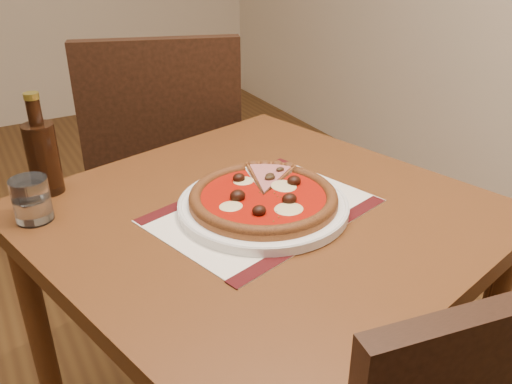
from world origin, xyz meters
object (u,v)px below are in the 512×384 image
at_px(water_glass, 32,200).
at_px(bottle, 43,155).
at_px(pizza, 263,197).
at_px(table, 261,253).
at_px(chair_far, 165,163).
at_px(plate, 263,206).

relative_size(water_glass, bottle, 0.40).
xyz_separation_m(water_glass, bottle, (0.05, 0.11, 0.04)).
bearing_deg(pizza, water_glass, 154.73).
height_order(table, chair_far, chair_far).
relative_size(pizza, water_glass, 3.40).
bearing_deg(plate, chair_far, 84.93).
xyz_separation_m(plate, water_glass, (-0.39, 0.18, 0.03)).
height_order(water_glass, bottle, bottle).
relative_size(table, bottle, 4.62).
relative_size(table, plate, 2.96).
distance_m(table, bottle, 0.48).
xyz_separation_m(chair_far, water_glass, (-0.45, -0.55, 0.24)).
relative_size(table, chair_far, 1.00).
xyz_separation_m(plate, bottle, (-0.34, 0.29, 0.07)).
xyz_separation_m(pizza, bottle, (-0.34, 0.29, 0.05)).
xyz_separation_m(table, plate, (0.00, -0.01, 0.11)).
relative_size(plate, pizza, 1.15).
bearing_deg(chair_far, bottle, 67.03).
bearing_deg(chair_far, water_glass, 70.19).
xyz_separation_m(chair_far, bottle, (-0.41, -0.44, 0.28)).
bearing_deg(water_glass, bottle, 66.70).
relative_size(plate, bottle, 1.56).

